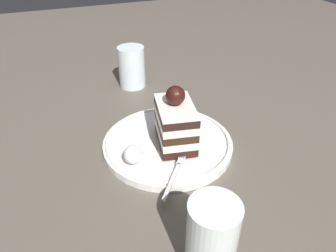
{
  "coord_description": "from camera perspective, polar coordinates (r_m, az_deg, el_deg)",
  "views": [
    {
      "loc": [
        -0.45,
        0.21,
        0.37
      ],
      "look_at": [
        -0.0,
        0.03,
        0.05
      ],
      "focal_mm": 33.42,
      "sensor_mm": 36.0,
      "label": 1
    }
  ],
  "objects": [
    {
      "name": "fork",
      "position": [
        0.52,
        1.52,
        -8.19
      ],
      "size": [
        0.1,
        0.09,
        0.0
      ],
      "color": "silver",
      "rests_on": "dessert_plate"
    },
    {
      "name": "drink_glass_far",
      "position": [
        0.82,
        -6.59,
        10.22
      ],
      "size": [
        0.07,
        0.07,
        0.1
      ],
      "color": "silver",
      "rests_on": "ground_plane"
    },
    {
      "name": "ground_plane",
      "position": [
        0.62,
        2.5,
        -3.14
      ],
      "size": [
        2.4,
        2.4,
        0.0
      ],
      "primitive_type": "plane",
      "color": "#574F45"
    },
    {
      "name": "drink_glass_near",
      "position": [
        0.4,
        7.82,
        -20.57
      ],
      "size": [
        0.06,
        0.06,
        0.12
      ],
      "color": "white",
      "rests_on": "ground_plane"
    },
    {
      "name": "dessert_plate",
      "position": [
        0.6,
        0.0,
        -3.11
      ],
      "size": [
        0.25,
        0.25,
        0.02
      ],
      "color": "white",
      "rests_on": "ground_plane"
    },
    {
      "name": "cake_slice",
      "position": [
        0.56,
        1.39,
        0.67
      ],
      "size": [
        0.11,
        0.08,
        0.11
      ],
      "color": "black",
      "rests_on": "dessert_plate"
    },
    {
      "name": "whipped_cream_dollop",
      "position": [
        0.54,
        -6.39,
        -5.21
      ],
      "size": [
        0.03,
        0.03,
        0.03
      ],
      "primitive_type": "ellipsoid",
      "color": "white",
      "rests_on": "dessert_plate"
    }
  ]
}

